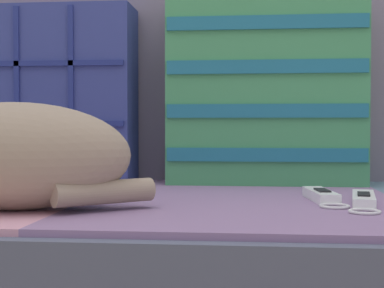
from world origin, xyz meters
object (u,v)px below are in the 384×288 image
(throw_pillow_striped, at_px, (265,91))
(sleeping_cat, at_px, (0,159))
(throw_pillow_quilted, at_px, (54,95))
(game_remote_far, at_px, (322,196))
(game_remote_near, at_px, (364,200))

(throw_pillow_striped, relative_size, sleeping_cat, 1.05)
(throw_pillow_striped, bearing_deg, sleeping_cat, -131.10)
(throw_pillow_quilted, relative_size, game_remote_far, 2.11)
(sleeping_cat, bearing_deg, game_remote_far, 18.55)
(throw_pillow_striped, height_order, sleeping_cat, throw_pillow_striped)
(game_remote_far, bearing_deg, sleeping_cat, -161.45)
(throw_pillow_quilted, distance_m, game_remote_far, 0.70)
(throw_pillow_striped, distance_m, sleeping_cat, 0.66)
(throw_pillow_striped, xyz_separation_m, game_remote_near, (0.16, -0.36, -0.21))
(sleeping_cat, height_order, game_remote_near, sleeping_cat)
(throw_pillow_quilted, height_order, game_remote_near, throw_pillow_quilted)
(sleeping_cat, bearing_deg, throw_pillow_quilted, 99.47)
(sleeping_cat, bearing_deg, game_remote_near, 11.70)
(throw_pillow_striped, height_order, game_remote_near, throw_pillow_striped)
(sleeping_cat, xyz_separation_m, game_remote_far, (0.51, 0.17, -0.07))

